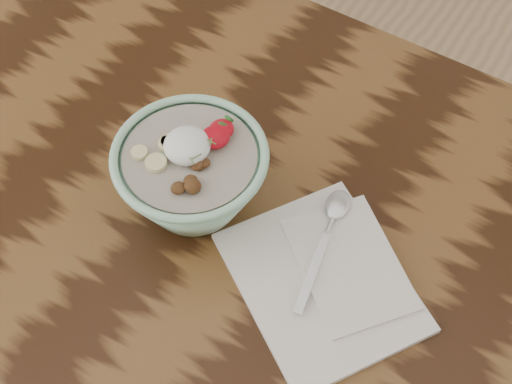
% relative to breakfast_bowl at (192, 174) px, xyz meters
% --- Properties ---
extents(table, '(1.60, 0.90, 0.75)m').
position_rel_breakfast_bowl_xyz_m(table, '(0.19, -0.00, -0.16)').
color(table, black).
rests_on(table, ground).
extents(breakfast_bowl, '(0.20, 0.20, 0.14)m').
position_rel_breakfast_bowl_xyz_m(breakfast_bowl, '(0.00, 0.00, 0.00)').
color(breakfast_bowl, '#A0D8B5').
rests_on(breakfast_bowl, table).
extents(napkin, '(0.32, 0.30, 0.02)m').
position_rel_breakfast_bowl_xyz_m(napkin, '(0.21, -0.01, -0.06)').
color(napkin, white).
rests_on(napkin, table).
extents(spoon, '(0.06, 0.20, 0.01)m').
position_rel_breakfast_bowl_xyz_m(spoon, '(0.18, 0.06, -0.05)').
color(spoon, silver).
rests_on(spoon, napkin).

